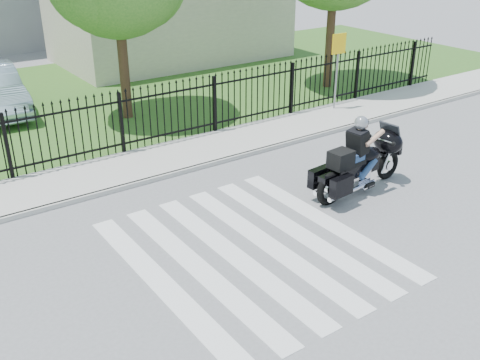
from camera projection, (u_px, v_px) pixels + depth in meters
ground at (251, 250)px, 11.15m from camera, size 120.00×120.00×0.00m
crosswalk at (251, 249)px, 11.15m from camera, size 5.00×5.50×0.01m
sidewalk at (140, 165)px, 14.84m from camera, size 40.00×2.00×0.12m
curb at (158, 178)px, 14.09m from camera, size 40.00×0.12×0.12m
grass_strip at (54, 103)px, 20.06m from camera, size 40.00×12.00×0.02m
iron_fence at (122, 125)px, 15.23m from camera, size 26.00×0.04×1.80m
building_low at (170, 20)px, 25.94m from camera, size 10.00×6.00×3.50m
motorcycle_rider at (359, 161)px, 13.22m from camera, size 2.95×1.06×1.95m
traffic_sign at (338, 56)px, 18.37m from camera, size 0.55×0.09×2.51m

